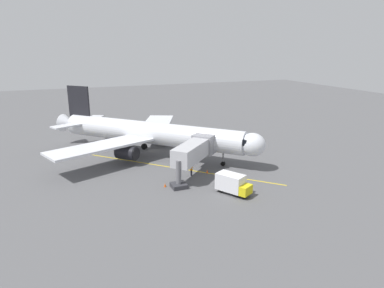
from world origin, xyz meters
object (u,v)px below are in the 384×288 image
at_px(ground_crew_marshaller, 252,147).
at_px(safety_cone_nose_left, 207,171).
at_px(jet_bridge, 196,150).
at_px(airplane, 149,133).
at_px(ground_crew_wing_walker, 191,170).
at_px(safety_cone_nose_right, 165,185).
at_px(box_truck_near_nose, 233,184).

height_order(ground_crew_marshaller, safety_cone_nose_left, ground_crew_marshaller).
relative_size(jet_bridge, ground_crew_marshaller, 5.61).
bearing_deg(airplane, ground_crew_wing_walker, 104.59).
height_order(ground_crew_marshaller, safety_cone_nose_right, ground_crew_marshaller).
bearing_deg(jet_bridge, ground_crew_wing_walker, 22.57).
relative_size(airplane, jet_bridge, 3.46).
height_order(ground_crew_marshaller, ground_crew_wing_walker, same).
relative_size(ground_crew_wing_walker, safety_cone_nose_right, 3.11).
bearing_deg(safety_cone_nose_right, box_truck_near_nose, 144.33).
bearing_deg(ground_crew_marshaller, safety_cone_nose_left, 30.65).
distance_m(jet_bridge, safety_cone_nose_left, 3.96).
bearing_deg(jet_bridge, safety_cone_nose_left, 175.41).
bearing_deg(safety_cone_nose_right, ground_crew_marshaller, -153.10).
bearing_deg(ground_crew_wing_walker, ground_crew_marshaller, -153.52).
relative_size(ground_crew_marshaller, safety_cone_nose_left, 3.11).
bearing_deg(airplane, safety_cone_nose_right, 83.25).
height_order(jet_bridge, box_truck_near_nose, jet_bridge).
bearing_deg(ground_crew_marshaller, ground_crew_wing_walker, 26.48).
xyz_separation_m(ground_crew_marshaller, ground_crew_wing_walker, (14.80, 7.37, 0.00)).
bearing_deg(ground_crew_wing_walker, safety_cone_nose_left, -176.14).
distance_m(airplane, box_truck_near_nose, 21.23).
bearing_deg(airplane, safety_cone_nose_left, 115.93).
distance_m(jet_bridge, safety_cone_nose_right, 7.32).
relative_size(airplane, safety_cone_nose_right, 60.43).
relative_size(airplane, box_truck_near_nose, 6.70).
xyz_separation_m(airplane, safety_cone_nose_left, (-5.83, 12.00, -3.73)).
bearing_deg(ground_crew_wing_walker, box_truck_near_nose, 108.17).
xyz_separation_m(ground_crew_marshaller, box_truck_near_nose, (12.15, 15.44, 0.50)).
relative_size(jet_bridge, ground_crew_wing_walker, 5.61).
distance_m(airplane, jet_bridge, 12.50).
relative_size(box_truck_near_nose, safety_cone_nose_right, 9.02).
bearing_deg(safety_cone_nose_left, box_truck_near_nose, 89.90).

